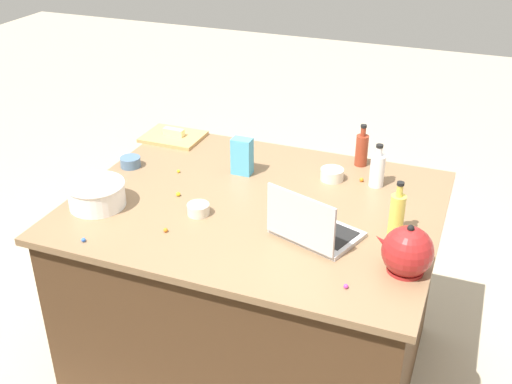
# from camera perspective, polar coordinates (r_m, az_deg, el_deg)

# --- Properties ---
(ground_plane) EXTENTS (12.00, 12.00, 0.00)m
(ground_plane) POSITION_cam_1_polar(r_m,az_deg,el_deg) (3.14, -0.00, -15.45)
(ground_plane) COLOR #B7A88E
(island_counter) EXTENTS (1.50, 1.19, 0.90)m
(island_counter) POSITION_cam_1_polar(r_m,az_deg,el_deg) (2.84, -0.00, -8.88)
(island_counter) COLOR #4C331E
(island_counter) RESTS_ON ground
(laptop) EXTENTS (0.36, 0.32, 0.22)m
(laptop) POSITION_cam_1_polar(r_m,az_deg,el_deg) (2.34, 5.14, -3.31)
(laptop) COLOR #B7B7BC
(laptop) RESTS_ON island_counter
(mixing_bowl_large) EXTENTS (0.24, 0.24, 0.11)m
(mixing_bowl_large) POSITION_cam_1_polar(r_m,az_deg,el_deg) (2.63, -14.42, -0.17)
(mixing_bowl_large) COLOR white
(mixing_bowl_large) RESTS_ON island_counter
(bottle_soy) EXTENTS (0.06, 0.06, 0.20)m
(bottle_soy) POSITION_cam_1_polar(r_m,az_deg,el_deg) (2.92, 9.68, 3.89)
(bottle_soy) COLOR maroon
(bottle_soy) RESTS_ON island_counter
(bottle_oil) EXTENTS (0.06, 0.06, 0.22)m
(bottle_oil) POSITION_cam_1_polar(r_m,az_deg,el_deg) (2.40, 12.80, -1.93)
(bottle_oil) COLOR #DBC64C
(bottle_oil) RESTS_ON island_counter
(bottle_vinegar) EXTENTS (0.06, 0.06, 0.20)m
(bottle_vinegar) POSITION_cam_1_polar(r_m,az_deg,el_deg) (2.74, 11.07, 2.04)
(bottle_vinegar) COLOR white
(bottle_vinegar) RESTS_ON island_counter
(kettle) EXTENTS (0.21, 0.18, 0.20)m
(kettle) POSITION_cam_1_polar(r_m,az_deg,el_deg) (2.20, 13.71, -5.36)
(kettle) COLOR maroon
(kettle) RESTS_ON island_counter
(cutting_board) EXTENTS (0.29, 0.23, 0.02)m
(cutting_board) POSITION_cam_1_polar(r_m,az_deg,el_deg) (3.22, -7.61, 5.05)
(cutting_board) COLOR tan
(cutting_board) RESTS_ON island_counter
(butter_stick_left) EXTENTS (0.11, 0.04, 0.04)m
(butter_stick_left) POSITION_cam_1_polar(r_m,az_deg,el_deg) (3.20, -7.56, 5.48)
(butter_stick_left) COLOR #F4E58C
(butter_stick_left) RESTS_ON cutting_board
(ramekin_small) EXTENTS (0.10, 0.10, 0.05)m
(ramekin_small) POSITION_cam_1_polar(r_m,az_deg,el_deg) (2.79, 6.99, 1.62)
(ramekin_small) COLOR beige
(ramekin_small) RESTS_ON island_counter
(ramekin_medium) EXTENTS (0.09, 0.09, 0.05)m
(ramekin_medium) POSITION_cam_1_polar(r_m,az_deg,el_deg) (2.94, -11.45, 2.72)
(ramekin_medium) COLOR slate
(ramekin_medium) RESTS_ON island_counter
(ramekin_wide) EXTENTS (0.09, 0.09, 0.05)m
(ramekin_wide) POSITION_cam_1_polar(r_m,az_deg,el_deg) (2.51, -5.31, -1.58)
(ramekin_wide) COLOR beige
(ramekin_wide) RESTS_ON island_counter
(candy_bag) EXTENTS (0.09, 0.06, 0.17)m
(candy_bag) POSITION_cam_1_polar(r_m,az_deg,el_deg) (2.80, -1.29, 3.30)
(candy_bag) COLOR #4CA5CC
(candy_bag) RESTS_ON island_counter
(candy_1) EXTENTS (0.02, 0.02, 0.02)m
(candy_1) POSITION_cam_1_polar(r_m,az_deg,el_deg) (2.80, 9.66, 1.13)
(candy_1) COLOR orange
(candy_1) RESTS_ON island_counter
(candy_2) EXTENTS (0.02, 0.02, 0.02)m
(candy_2) POSITION_cam_1_polar(r_m,az_deg,el_deg) (2.42, -8.30, -3.48)
(candy_2) COLOR orange
(candy_2) RESTS_ON island_counter
(candy_3) EXTENTS (0.02, 0.02, 0.02)m
(candy_3) POSITION_cam_1_polar(r_m,az_deg,el_deg) (2.42, -15.55, -4.26)
(candy_3) COLOR blue
(candy_3) RESTS_ON island_counter
(candy_4) EXTENTS (0.01, 0.01, 0.01)m
(candy_4) POSITION_cam_1_polar(r_m,az_deg,el_deg) (2.86, -7.13, 1.91)
(candy_4) COLOR yellow
(candy_4) RESTS_ON island_counter
(candy_5) EXTENTS (0.02, 0.02, 0.02)m
(candy_5) POSITION_cam_1_polar(r_m,az_deg,el_deg) (2.43, 13.57, -3.83)
(candy_5) COLOR red
(candy_5) RESTS_ON island_counter
(candy_6) EXTENTS (0.02, 0.02, 0.02)m
(candy_6) POSITION_cam_1_polar(r_m,az_deg,el_deg) (2.12, 8.25, -8.56)
(candy_6) COLOR #CC3399
(candy_6) RESTS_ON island_counter
(candy_7) EXTENTS (0.02, 0.02, 0.02)m
(candy_7) POSITION_cam_1_polar(r_m,az_deg,el_deg) (2.62, 3.80, -0.49)
(candy_7) COLOR red
(candy_7) RESTS_ON island_counter
(candy_8) EXTENTS (0.02, 0.02, 0.02)m
(candy_8) POSITION_cam_1_polar(r_m,az_deg,el_deg) (2.66, -7.15, -0.19)
(candy_8) COLOR yellow
(candy_8) RESTS_ON island_counter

